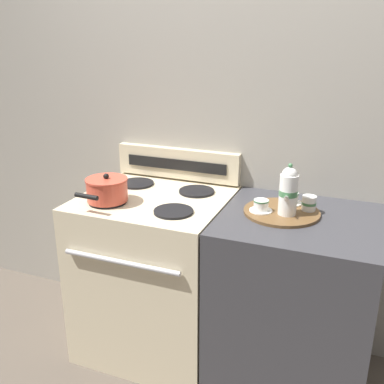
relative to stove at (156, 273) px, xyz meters
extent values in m
plane|color=brown|center=(0.36, 0.00, -0.44)|extent=(6.00, 6.00, 0.00)
cube|color=#9E998E|center=(0.36, 0.36, 0.66)|extent=(6.00, 0.05, 2.20)
cube|color=beige|center=(0.00, 0.00, 0.00)|extent=(0.74, 0.66, 0.88)
cylinder|color=silver|center=(0.00, -0.35, 0.25)|extent=(0.59, 0.02, 0.02)
cylinder|color=black|center=(-0.18, 0.15, 0.45)|extent=(0.19, 0.19, 0.01)
cylinder|color=black|center=(0.18, 0.15, 0.45)|extent=(0.19, 0.19, 0.01)
cylinder|color=black|center=(-0.18, -0.15, 0.45)|extent=(0.19, 0.19, 0.01)
cylinder|color=black|center=(0.18, -0.15, 0.45)|extent=(0.19, 0.19, 0.01)
cube|color=beige|center=(0.00, 0.31, 0.54)|extent=(0.72, 0.05, 0.17)
cube|color=black|center=(0.00, 0.28, 0.54)|extent=(0.59, 0.01, 0.06)
cube|color=#38383D|center=(0.73, 0.00, 0.00)|extent=(0.71, 0.66, 0.88)
cylinder|color=#D14C38|center=(-0.18, -0.15, 0.50)|extent=(0.20, 0.20, 0.10)
cylinder|color=#D14C38|center=(-0.18, -0.15, 0.56)|extent=(0.20, 0.20, 0.01)
sphere|color=black|center=(-0.18, -0.15, 0.58)|extent=(0.03, 0.03, 0.03)
cylinder|color=black|center=(-0.19, -0.31, 0.52)|extent=(0.12, 0.03, 0.02)
cylinder|color=brown|center=(0.65, 0.03, 0.45)|extent=(0.35, 0.35, 0.01)
cylinder|color=white|center=(0.67, -0.01, 0.55)|extent=(0.08, 0.08, 0.19)
cylinder|color=#427A4C|center=(0.67, -0.01, 0.56)|extent=(0.08, 0.08, 0.03)
sphere|color=white|center=(0.67, -0.01, 0.64)|extent=(0.07, 0.07, 0.07)
sphere|color=#427A4C|center=(0.67, -0.01, 0.68)|extent=(0.02, 0.02, 0.02)
cone|color=white|center=(0.67, -0.07, 0.56)|extent=(0.02, 0.06, 0.05)
cylinder|color=white|center=(0.67, 0.13, 0.46)|extent=(0.11, 0.11, 0.01)
cylinder|color=white|center=(0.67, 0.13, 0.48)|extent=(0.07, 0.07, 0.05)
cylinder|color=#427A4C|center=(0.67, 0.13, 0.50)|extent=(0.07, 0.07, 0.01)
cylinder|color=white|center=(0.56, -0.02, 0.46)|extent=(0.11, 0.11, 0.01)
cylinder|color=white|center=(0.56, -0.02, 0.48)|extent=(0.07, 0.07, 0.05)
cylinder|color=#427A4C|center=(0.56, -0.02, 0.50)|extent=(0.07, 0.07, 0.01)
cylinder|color=white|center=(0.76, 0.08, 0.49)|extent=(0.06, 0.06, 0.07)
cylinder|color=#427A4C|center=(0.76, 0.08, 0.49)|extent=(0.07, 0.07, 0.01)
camera|label=1|loc=(0.97, -1.91, 1.23)|focal=42.00mm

